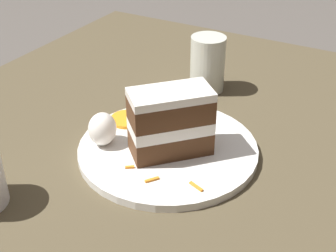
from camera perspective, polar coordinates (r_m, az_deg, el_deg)
name	(u,v)px	position (r m, az deg, el deg)	size (l,w,h in m)	color
ground_plane	(147,164)	(0.73, -2.63, -4.60)	(6.00, 6.00, 0.00)	#4C4742
dining_table	(146,154)	(0.72, -2.66, -3.49)	(1.01, 0.82, 0.03)	#4C422D
plate	(168,149)	(0.69, 0.00, -2.82)	(0.26, 0.26, 0.01)	white
cake_slice	(171,122)	(0.65, 0.31, 0.50)	(0.12, 0.12, 0.10)	#4C2D19
cream_dollop	(102,129)	(0.68, -8.00, -0.36)	(0.04, 0.04, 0.05)	white
orange_garnish	(127,119)	(0.75, -5.01, 0.83)	(0.05, 0.05, 0.01)	orange
carrot_shreds_scatter	(175,140)	(0.70, 0.90, -1.70)	(0.20, 0.14, 0.00)	orange
drinking_glass	(206,67)	(0.85, 4.72, 7.17)	(0.06, 0.06, 0.10)	beige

